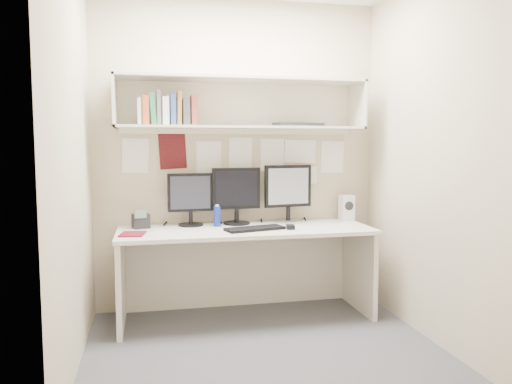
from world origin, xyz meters
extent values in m
cube|color=#45454A|center=(0.00, 0.00, 0.00)|extent=(2.40, 2.00, 0.01)
cube|color=#BBAB8F|center=(0.00, 1.00, 1.30)|extent=(2.40, 0.02, 2.60)
cube|color=#BBAB8F|center=(0.00, -1.00, 1.30)|extent=(2.40, 0.02, 2.60)
cube|color=#BBAB8F|center=(-1.20, 0.00, 1.30)|extent=(0.02, 2.00, 2.60)
cube|color=#BBAB8F|center=(1.20, 0.00, 1.30)|extent=(0.02, 2.00, 2.60)
cube|color=silver|center=(0.00, 0.64, 0.71)|extent=(2.00, 0.70, 0.03)
cube|color=beige|center=(0.00, 0.97, 0.35)|extent=(1.96, 0.02, 0.70)
cube|color=beige|center=(0.00, 0.81, 1.53)|extent=(2.00, 0.38, 0.02)
cube|color=beige|center=(0.00, 0.81, 1.91)|extent=(2.00, 0.38, 0.02)
cube|color=beige|center=(0.00, 0.99, 1.72)|extent=(2.00, 0.02, 0.40)
cube|color=beige|center=(-0.99, 0.81, 1.72)|extent=(0.02, 0.38, 0.40)
cube|color=beige|center=(0.99, 0.81, 1.72)|extent=(0.02, 0.38, 0.40)
cylinder|color=black|center=(-0.42, 0.86, 0.74)|extent=(0.20, 0.20, 0.01)
cylinder|color=black|center=(-0.42, 0.86, 0.80)|extent=(0.03, 0.03, 0.10)
cube|color=black|center=(-0.42, 0.87, 1.00)|extent=(0.37, 0.05, 0.31)
cube|color=black|center=(-0.42, 0.85, 1.00)|extent=(0.32, 0.02, 0.27)
cylinder|color=black|center=(-0.04, 0.86, 0.74)|extent=(0.22, 0.22, 0.02)
cylinder|color=black|center=(-0.04, 0.86, 0.80)|extent=(0.04, 0.04, 0.11)
cube|color=black|center=(-0.04, 0.87, 1.03)|extent=(0.40, 0.06, 0.34)
cube|color=black|center=(-0.04, 0.85, 1.03)|extent=(0.35, 0.02, 0.29)
cylinder|color=#A5A5AA|center=(0.41, 0.86, 0.74)|extent=(0.23, 0.23, 0.02)
cylinder|color=black|center=(0.41, 0.86, 0.80)|extent=(0.04, 0.04, 0.12)
cube|color=black|center=(0.41, 0.87, 1.04)|extent=(0.42, 0.10, 0.36)
cube|color=#B9B9BE|center=(0.41, 0.85, 1.04)|extent=(0.36, 0.06, 0.30)
cube|color=black|center=(0.05, 0.54, 0.74)|extent=(0.49, 0.28, 0.02)
cube|color=black|center=(0.33, 0.53, 0.75)|extent=(0.08, 0.11, 0.03)
cube|color=silver|center=(0.94, 0.87, 0.84)|extent=(0.11, 0.11, 0.22)
cylinder|color=black|center=(0.94, 0.81, 0.86)|extent=(0.08, 0.01, 0.08)
cylinder|color=navy|center=(-0.21, 0.78, 0.81)|extent=(0.06, 0.06, 0.16)
cylinder|color=white|center=(-0.21, 0.78, 0.90)|extent=(0.03, 0.03, 0.02)
cube|color=#5C0F1B|center=(-0.87, 0.53, 0.74)|extent=(0.20, 0.23, 0.01)
cube|color=black|center=(-0.81, 0.82, 0.79)|extent=(0.15, 0.13, 0.11)
cube|color=#4C6659|center=(-0.81, 0.76, 0.85)|extent=(0.09, 0.03, 0.06)
cube|color=beige|center=(-0.81, 0.77, 1.64)|extent=(0.03, 0.16, 0.20)
cube|color=#B94A22|center=(-0.76, 0.77, 1.65)|extent=(0.05, 0.16, 0.22)
cube|color=#236B48|center=(-0.71, 0.77, 1.66)|extent=(0.04, 0.16, 0.25)
cube|color=#56555A|center=(-0.66, 0.77, 1.67)|extent=(0.03, 0.16, 0.27)
cube|color=silver|center=(-0.61, 0.77, 1.65)|extent=(0.05, 0.16, 0.22)
cube|color=navy|center=(-0.55, 0.77, 1.66)|extent=(0.04, 0.16, 0.24)
cube|color=brown|center=(-0.50, 0.77, 1.67)|extent=(0.03, 0.16, 0.26)
cube|color=#383739|center=(-0.45, 0.77, 1.64)|extent=(0.05, 0.16, 0.21)
cube|color=brown|center=(-0.39, 0.77, 1.66)|extent=(0.04, 0.16, 0.23)
cube|color=black|center=(0.47, 0.79, 1.55)|extent=(0.44, 0.26, 0.03)
camera|label=1|loc=(-0.74, -3.19, 1.39)|focal=35.00mm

